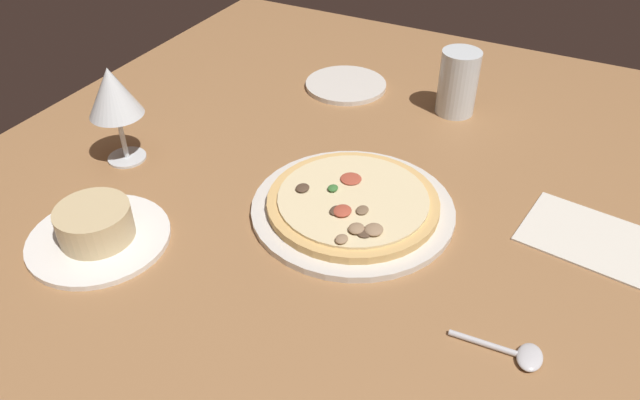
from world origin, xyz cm
name	(u,v)px	position (x,y,z in cm)	size (l,w,h in cm)	color
dining_table	(287,233)	(0.00, 0.00, 2.00)	(150.00, 110.00, 4.00)	#996B42
pizza_main	(353,205)	(6.40, -7.16, 5.18)	(28.83, 28.83, 3.39)	silver
ramekin_on_saucer	(96,229)	(-14.88, 20.39, 6.04)	(18.85, 18.85, 5.39)	white
wine_glass_far	(113,94)	(2.31, 30.72, 15.47)	(8.24, 8.24, 15.74)	silver
water_glass	(457,86)	(41.14, -11.13, 8.98)	(6.84, 6.84, 11.48)	silver
side_plate	(346,85)	(40.92, 10.29, 4.45)	(15.47, 15.47, 0.90)	silver
paper_menu	(606,244)	(15.51, -40.09, 4.15)	(12.73, 21.36, 0.30)	silver
spoon	(518,354)	(-8.45, -33.87, 4.46)	(4.15, 10.40, 1.00)	silver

